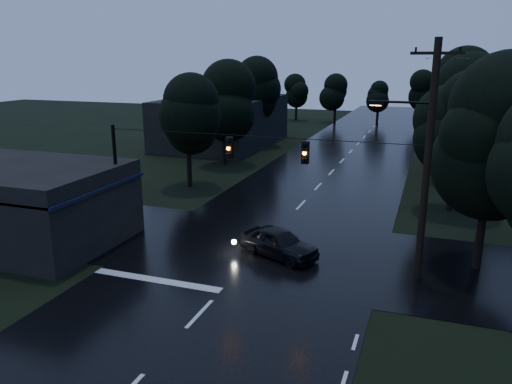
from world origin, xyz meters
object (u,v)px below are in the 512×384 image
Objects in this scene: utility_pole_far at (442,134)px; car at (278,242)px; storefront at (6,201)px; utility_pole_main at (425,159)px.

car is at bearing -113.37° from utility_pole_far.
storefront is 2.96× the size of car.
utility_pole_main is at bearing -70.71° from car.
storefront is 20.71m from utility_pole_main.
car is at bearing 176.69° from utility_pole_main.
storefront is at bearing -138.20° from utility_pole_far.
car is (-7.19, -16.64, -3.18)m from utility_pole_far.
utility_pole_main reaches higher than car.
utility_pole_main is 2.44× the size of car.
utility_pole_far is (0.89, 17.00, -1.38)m from utility_pole_main.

